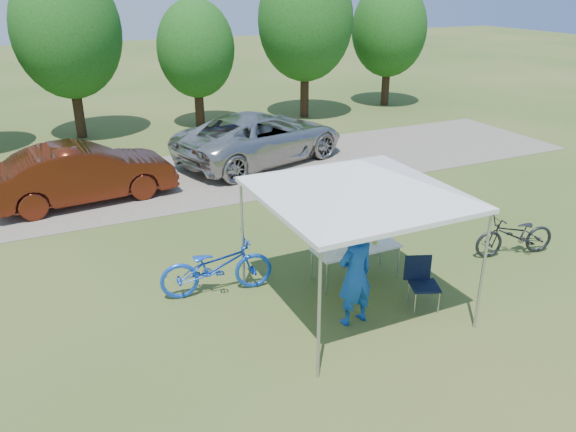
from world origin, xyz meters
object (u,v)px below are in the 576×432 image
object	(u,v)px
folding_chair	(421,278)
bike_dark	(515,235)
cyclist	(355,274)
bike_blue	(216,266)
minivan	(261,137)
cooler	(344,241)
sedan	(84,173)
folding_table	(356,249)

from	to	relation	value
folding_chair	bike_dark	distance (m)	3.14
cyclist	bike_dark	size ratio (longest dim) A/B	1.04
bike_blue	folding_chair	bearing A→B (deg)	-114.18
bike_dark	minivan	size ratio (longest dim) A/B	0.31
bike_blue	minivan	xyz separation A→B (m)	(3.92, 7.21, 0.26)
cyclist	minivan	bearing A→B (deg)	-109.04
cooler	minivan	world-z (taller)	minivan
sedan	minivan	bearing A→B (deg)	-82.97
bike_dark	folding_table	bearing A→B (deg)	-86.36
minivan	folding_chair	bearing A→B (deg)	158.09
folding_chair	bike_blue	world-z (taller)	bike_blue
bike_blue	sedan	xyz separation A→B (m)	(-1.61, 5.95, 0.23)
bike_dark	bike_blue	bearing A→B (deg)	-88.49
cyclist	minivan	world-z (taller)	cyclist
folding_table	sedan	bearing A→B (deg)	122.58
folding_table	cooler	bearing A→B (deg)	180.00
folding_chair	cooler	distance (m)	1.59
cooler	bike_blue	distance (m)	2.43
bike_dark	folding_chair	bearing A→B (deg)	-63.31
bike_dark	sedan	bearing A→B (deg)	-119.98
minivan	sedan	world-z (taller)	minivan
cooler	minivan	xyz separation A→B (m)	(1.60, 7.86, -0.07)
folding_chair	bike_blue	size ratio (longest dim) A/B	0.45
minivan	folding_table	bearing A→B (deg)	153.44
cyclist	minivan	size ratio (longest dim) A/B	0.32
cyclist	cooler	bearing A→B (deg)	-118.56
folding_chair	cyclist	xyz separation A→B (m)	(-1.36, 0.04, 0.37)
bike_blue	minivan	size ratio (longest dim) A/B	0.37
cyclist	bike_blue	world-z (taller)	cyclist
cooler	cyclist	bearing A→B (deg)	-112.68
cooler	sedan	distance (m)	7.68
cyclist	sedan	size ratio (longest dim) A/B	0.40
folding_table	sedan	size ratio (longest dim) A/B	0.37
minivan	sedan	xyz separation A→B (m)	(-5.53, -1.26, -0.03)
cooler	bike_dark	size ratio (longest dim) A/B	0.28
folding_chair	bike_dark	world-z (taller)	folding_chair
cyclist	minivan	distance (m)	9.39
cyclist	bike_dark	bearing A→B (deg)	-176.52
sedan	folding_chair	bearing A→B (deg)	-154.86
folding_chair	minivan	world-z (taller)	minivan
folding_chair	cooler	bearing A→B (deg)	143.00
minivan	cyclist	bearing A→B (deg)	149.80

